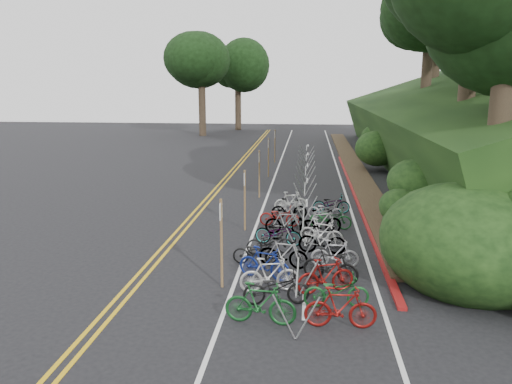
% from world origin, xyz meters
% --- Properties ---
extents(ground, '(120.00, 120.00, 0.00)m').
position_xyz_m(ground, '(0.00, 0.00, 0.00)').
color(ground, black).
rests_on(ground, ground).
extents(road_markings, '(7.47, 80.00, 0.01)m').
position_xyz_m(road_markings, '(0.63, 10.10, 0.00)').
color(road_markings, gold).
rests_on(road_markings, ground).
extents(red_curb, '(0.25, 28.00, 0.10)m').
position_xyz_m(red_curb, '(5.70, 12.00, 0.05)').
color(red_curb, maroon).
rests_on(red_curb, ground).
extents(embankment, '(14.30, 48.14, 9.11)m').
position_xyz_m(embankment, '(12.96, 19.04, 2.57)').
color(embankment, black).
rests_on(embankment, ground).
extents(bike_rack_front, '(1.13, 2.61, 1.14)m').
position_xyz_m(bike_rack_front, '(2.92, -2.58, 0.82)').
color(bike_rack_front, '#98999B').
rests_on(bike_rack_front, ground).
extents(bike_racks_rest, '(1.14, 23.00, 1.17)m').
position_xyz_m(bike_racks_rest, '(3.00, 13.00, 0.85)').
color(bike_racks_rest, '#98999B').
rests_on(bike_racks_rest, ground).
extents(signpost_near, '(0.08, 0.40, 2.68)m').
position_xyz_m(signpost_near, '(0.67, -0.91, 1.53)').
color(signpost_near, brown).
rests_on(signpost_near, ground).
extents(signposts_rest, '(0.08, 18.40, 2.50)m').
position_xyz_m(signposts_rest, '(0.60, 14.00, 1.43)').
color(signposts_rest, brown).
rests_on(signposts_rest, ground).
extents(bike_front, '(0.64, 1.65, 0.86)m').
position_xyz_m(bike_front, '(1.50, 1.07, 0.43)').
color(bike_front, black).
rests_on(bike_front, ground).
extents(bike_valet, '(3.21, 13.11, 1.09)m').
position_xyz_m(bike_valet, '(3.02, 2.10, 0.49)').
color(bike_valet, '#144C1E').
rests_on(bike_valet, ground).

